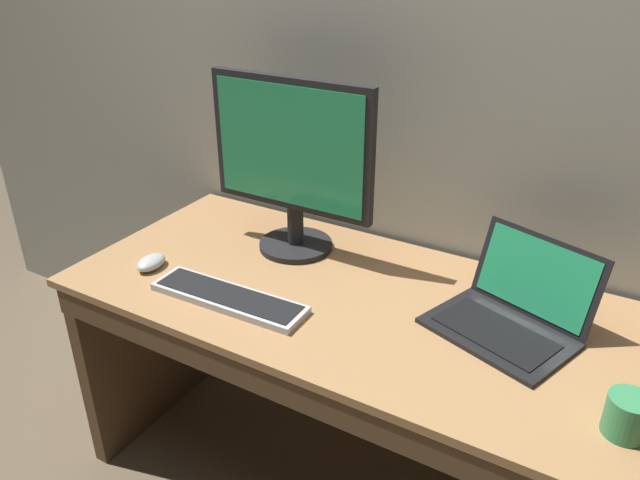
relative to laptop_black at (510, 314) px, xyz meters
The scene contains 7 objects.
back_wall 0.76m from the laptop_black, 138.71° to the left, with size 4.18×0.04×2.65m, color #9EA093.
desk 0.47m from the laptop_black, 168.86° to the right, with size 1.58×0.71×0.71m.
laptop_black is the anchor object (origin of this frame).
external_monitor 0.72m from the laptop_black, behind, with size 0.51×0.22×0.52m.
wired_keyboard 0.71m from the laptop_black, 159.45° to the right, with size 0.44×0.12×0.02m.
computer_mouse 0.99m from the laptop_black, 167.16° to the right, with size 0.06×0.10×0.04m, color #B7B7BC.
coffee_mug 0.37m from the laptop_black, 39.33° to the right, with size 0.12×0.09×0.09m.
Camera 1 is at (0.60, -1.23, 1.58)m, focal length 34.41 mm.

